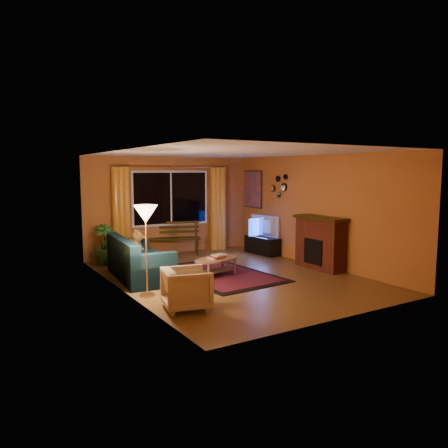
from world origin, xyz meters
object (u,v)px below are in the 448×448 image
coffee_table (216,267)px  tv_console (262,245)px  floor_lamp (146,251)px  bench (172,247)px  sofa (140,258)px  armchair (187,287)px

coffee_table → tv_console: (2.27, 1.51, 0.04)m
floor_lamp → tv_console: floor_lamp is taller
bench → floor_lamp: 3.76m
bench → tv_console: tv_console is taller
floor_lamp → coffee_table: bearing=19.6°
tv_console → sofa: bearing=-169.8°
floor_lamp → tv_console: (3.99, 2.12, -0.57)m
bench → floor_lamp: bearing=-100.1°
bench → tv_console: size_ratio=1.33×
bench → sofa: (-1.57, -1.91, 0.20)m
armchair → floor_lamp: floor_lamp is taller
bench → sofa: size_ratio=0.70×
armchair → coffee_table: size_ratio=0.69×
armchair → tv_console: armchair is taller
armchair → sofa: bearing=11.4°
bench → tv_console: 2.34m
tv_console → coffee_table: bearing=-149.2°
armchair → tv_console: 4.86m
armchair → coffee_table: 2.18m
sofa → tv_console: 3.75m
armchair → coffee_table: bearing=-28.9°
coffee_table → tv_console: size_ratio=0.96×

